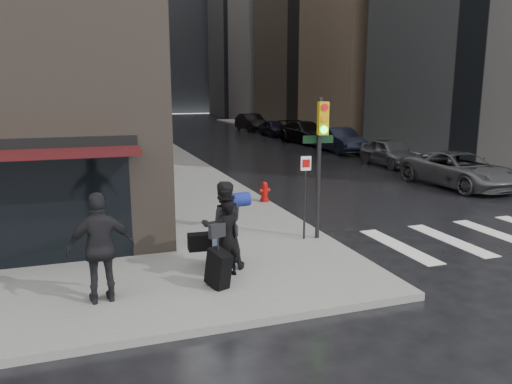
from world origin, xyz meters
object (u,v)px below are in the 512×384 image
Objects in this scene: fire_hydrant at (264,193)px; parked_car_5 at (251,122)px; traffic_light at (319,150)px; man_jeans at (223,225)px; parked_car_4 at (274,128)px; man_overcoat at (225,243)px; parked_car_2 at (340,140)px; parked_car_3 at (305,132)px; parked_car_0 at (459,170)px; parked_car_1 at (390,152)px; man_greycoat at (101,248)px.

parked_car_5 reaches higher than fire_hydrant.
traffic_light is at bearing -108.18° from parked_car_5.
man_jeans is 32.02m from parked_car_4.
man_overcoat is 2.63× the size of fire_hydrant.
man_overcoat reaches higher than fire_hydrant.
fire_hydrant is at bearing -137.95° from man_overcoat.
parked_car_3 is at bearing 89.45° from parked_car_2.
parked_car_2 is 11.54m from parked_car_4.
parked_car_4 is (0.85, 23.08, -0.02)m from parked_car_0.
man_overcoat reaches higher than parked_car_4.
man_jeans reaches higher than parked_car_0.
parked_car_4 is at bearing -109.34° from man_jeans.
parked_car_4 is at bearing 84.07° from parked_car_0.
parked_car_5 is (-0.05, 17.31, 0.04)m from parked_car_2.
parked_car_1 is at bearing -93.37° from parked_car_4.
parked_car_0 is 1.26× the size of parked_car_4.
traffic_light is 0.70× the size of parked_car_0.
parked_car_0 is at bearing -91.57° from parked_car_2.
parked_car_0 is at bearing -94.04° from parked_car_1.
parked_car_5 reaches higher than parked_car_2.
parked_car_5 is (0.74, 28.85, 0.10)m from parked_car_0.
fire_hydrant is at bearing -110.09° from parked_car_5.
man_greycoat reaches higher than parked_car_2.
parked_car_1 reaches higher than fire_hydrant.
parked_car_5 is at bearing 72.34° from fire_hydrant.
fire_hydrant is at bearing -143.52° from parked_car_1.
man_overcoat is at bearing -116.40° from fire_hydrant.
parked_car_0 reaches higher than fire_hydrant.
man_greycoat is at bearing -129.49° from fire_hydrant.
parked_car_4 is (12.53, 29.46, -0.42)m from man_jeans.
traffic_light is at bearing -129.02° from parked_car_1.
parked_car_4 is 0.82× the size of parked_car_5.
fire_hydrant is (3.17, 6.39, -0.45)m from man_overcoat.
parked_car_3 reaches higher than parked_car_0.
parked_car_4 is at bearing -91.28° from parked_car_5.
parked_car_0 is at bearing -157.60° from man_greycoat.
man_jeans is 0.38× the size of parked_car_0.
traffic_light is 0.87× the size of parked_car_1.
fire_hydrant is 0.14× the size of parked_car_5.
parked_car_3 is at bearing -90.34° from parked_car_4.
man_greycoat reaches higher than parked_car_4.
parked_car_1 is 0.84× the size of parked_car_5.
man_jeans is at bearing -115.60° from parked_car_4.
traffic_light is at bearing -169.33° from man_overcoat.
fire_hydrant is 15.36m from parked_car_2.
parked_car_5 is (12.42, 35.23, -0.30)m from man_jeans.
man_jeans is 17.28m from parked_car_1.
man_greycoat reaches higher than man_overcoat.
parked_car_2 reaches higher than parked_car_0.
man_greycoat reaches higher than parked_car_3.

